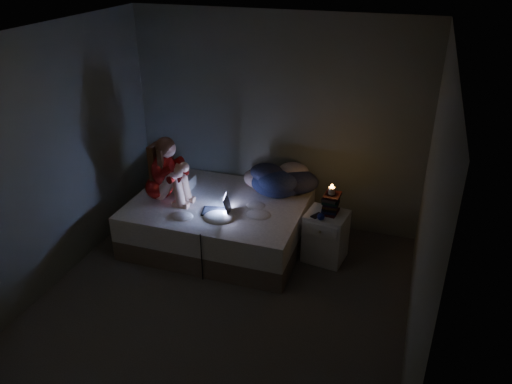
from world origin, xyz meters
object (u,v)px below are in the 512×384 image
at_px(nightstand, 326,236).
at_px(candle, 332,190).
at_px(bed, 219,222).
at_px(phone, 318,216).
at_px(woman, 158,169).
at_px(laptop, 215,204).

xyz_separation_m(nightstand, candle, (0.02, 0.03, 0.57)).
distance_m(bed, candle, 1.43).
height_order(bed, phone, phone).
xyz_separation_m(woman, candle, (1.96, 0.25, -0.08)).
distance_m(laptop, candle, 1.29).
height_order(nightstand, candle, candle).
bearing_deg(phone, woman, -154.77).
xyz_separation_m(laptop, candle, (1.23, 0.33, 0.21)).
relative_size(nightstand, candle, 7.32).
relative_size(laptop, nightstand, 0.53).
distance_m(nightstand, phone, 0.33).
bearing_deg(phone, bed, -160.86).
bearing_deg(laptop, candle, 2.31).
xyz_separation_m(woman, phone, (1.85, 0.12, -0.35)).
distance_m(bed, laptop, 0.46).
bearing_deg(laptop, nightstand, 1.12).
bearing_deg(candle, phone, -128.69).
relative_size(laptop, candle, 3.88).
bearing_deg(candle, nightstand, -126.06).
height_order(bed, woman, woman).
xyz_separation_m(bed, candle, (1.30, 0.08, 0.59)).
bearing_deg(nightstand, woman, -165.53).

